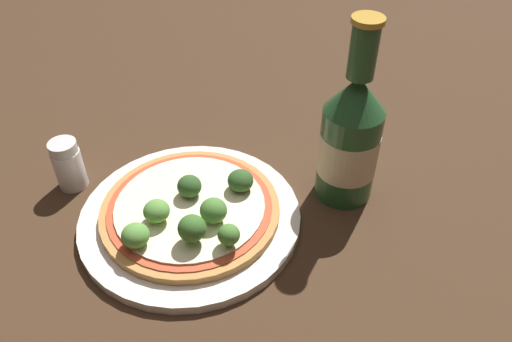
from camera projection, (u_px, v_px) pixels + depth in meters
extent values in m
plane|color=#3D2819|center=(195.00, 217.00, 0.60)|extent=(3.00, 3.00, 0.00)
cylinder|color=silver|center=(190.00, 217.00, 0.59)|extent=(0.26, 0.26, 0.01)
cylinder|color=#B77F42|center=(194.00, 212.00, 0.58)|extent=(0.21, 0.21, 0.01)
cylinder|color=#B74728|center=(193.00, 208.00, 0.58)|extent=(0.19, 0.19, 0.00)
cylinder|color=beige|center=(193.00, 207.00, 0.58)|extent=(0.17, 0.17, 0.00)
cylinder|color=#7A9E5B|center=(214.00, 218.00, 0.55)|extent=(0.01, 0.01, 0.01)
ellipsoid|color=#477A33|center=(213.00, 210.00, 0.55)|extent=(0.03, 0.03, 0.03)
cylinder|color=#7A9E5B|center=(193.00, 237.00, 0.53)|extent=(0.01, 0.01, 0.01)
ellipsoid|color=#386628|center=(192.00, 228.00, 0.52)|extent=(0.03, 0.03, 0.03)
cylinder|color=#7A9E5B|center=(190.00, 193.00, 0.59)|extent=(0.01, 0.01, 0.01)
ellipsoid|color=#2D5123|center=(189.00, 186.00, 0.58)|extent=(0.03, 0.03, 0.03)
cylinder|color=#7A9E5B|center=(137.00, 242.00, 0.53)|extent=(0.01, 0.01, 0.01)
ellipsoid|color=#568E3D|center=(135.00, 235.00, 0.52)|extent=(0.03, 0.03, 0.02)
cylinder|color=#7A9E5B|center=(241.00, 187.00, 0.60)|extent=(0.01, 0.01, 0.01)
ellipsoid|color=#2D5123|center=(240.00, 181.00, 0.59)|extent=(0.03, 0.03, 0.02)
cylinder|color=#7A9E5B|center=(229.00, 242.00, 0.53)|extent=(0.01, 0.01, 0.01)
ellipsoid|color=#477A33|center=(229.00, 235.00, 0.52)|extent=(0.02, 0.02, 0.02)
cylinder|color=#7A9E5B|center=(158.00, 218.00, 0.56)|extent=(0.01, 0.01, 0.01)
ellipsoid|color=#568E3D|center=(157.00, 211.00, 0.55)|extent=(0.03, 0.03, 0.02)
cylinder|color=#234C28|center=(348.00, 153.00, 0.59)|extent=(0.07, 0.07, 0.12)
cylinder|color=#C6B793|center=(348.00, 152.00, 0.59)|extent=(0.07, 0.07, 0.05)
cone|color=#234C28|center=(357.00, 94.00, 0.54)|extent=(0.07, 0.07, 0.04)
cylinder|color=#234C28|center=(363.00, 51.00, 0.51)|extent=(0.03, 0.03, 0.06)
cylinder|color=#B7892D|center=(368.00, 20.00, 0.48)|extent=(0.03, 0.03, 0.01)
cylinder|color=silver|center=(70.00, 168.00, 0.62)|extent=(0.04, 0.04, 0.05)
cylinder|color=silver|center=(63.00, 147.00, 0.60)|extent=(0.03, 0.03, 0.01)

